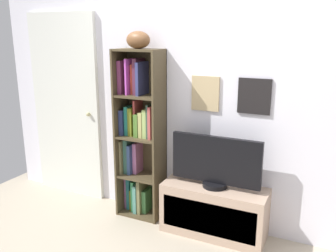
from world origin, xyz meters
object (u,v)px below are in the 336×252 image
object	(u,v)px
football	(138,40)
door	(66,107)
tv_stand	(214,210)
bookshelf	(139,137)
television	(216,162)

from	to	relation	value
football	door	size ratio (longest dim) A/B	0.13
tv_stand	door	distance (m)	1.95
tv_stand	football	bearing A→B (deg)	176.86
football	door	bearing A→B (deg)	173.51
bookshelf	tv_stand	size ratio (longest dim) A/B	1.76
tv_stand	bookshelf	bearing A→B (deg)	174.78
tv_stand	television	size ratio (longest dim) A/B	1.17
bookshelf	tv_stand	distance (m)	1.00
bookshelf	tv_stand	bearing A→B (deg)	-5.22
bookshelf	television	bearing A→B (deg)	-5.14
tv_stand	door	world-z (taller)	door
football	tv_stand	distance (m)	1.69
bookshelf	door	distance (m)	0.99
bookshelf	television	distance (m)	0.83
bookshelf	football	distance (m)	0.93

